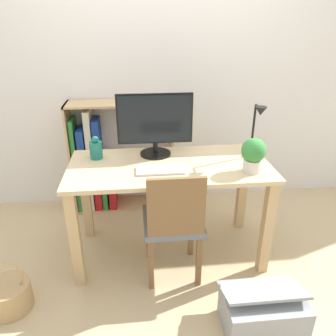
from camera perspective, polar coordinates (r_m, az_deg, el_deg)
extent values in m
plane|color=#CCB284|center=(2.70, 0.22, -14.15)|extent=(10.00, 10.00, 0.00)
cube|color=white|center=(3.04, -1.64, 17.26)|extent=(8.00, 0.05, 2.60)
cube|color=#D8BC8C|center=(2.31, 0.25, 0.33)|extent=(1.42, 0.67, 0.03)
cube|color=tan|center=(2.29, -15.84, -12.01)|extent=(0.07, 0.07, 0.73)
cube|color=tan|center=(2.41, 16.85, -10.04)|extent=(0.07, 0.07, 0.73)
cube|color=tan|center=(2.76, -14.09, -5.00)|extent=(0.07, 0.07, 0.73)
cube|color=tan|center=(2.86, 12.78, -3.71)|extent=(0.07, 0.07, 0.73)
cylinder|color=black|center=(2.47, -2.19, 2.55)|extent=(0.23, 0.23, 0.02)
cylinder|color=black|center=(2.45, -2.21, 3.67)|extent=(0.04, 0.04, 0.09)
cube|color=black|center=(2.38, -2.30, 8.56)|extent=(0.55, 0.02, 0.37)
cube|color=black|center=(2.38, -2.29, 8.52)|extent=(0.53, 0.03, 0.34)
cube|color=silver|center=(2.19, -1.33, -0.39)|extent=(0.32, 0.14, 0.02)
cylinder|color=#1E7266|center=(2.44, -12.42, 3.05)|extent=(0.09, 0.09, 0.12)
sphere|color=#1E7266|center=(2.41, -12.59, 4.83)|extent=(0.05, 0.05, 0.05)
cylinder|color=black|center=(2.51, 14.13, 2.20)|extent=(0.10, 0.10, 0.02)
cylinder|color=black|center=(2.44, 14.60, 6.42)|extent=(0.02, 0.02, 0.37)
cylinder|color=black|center=(2.35, 15.48, 10.30)|extent=(0.01, 0.10, 0.01)
cone|color=black|center=(2.31, 15.85, 9.50)|extent=(0.08, 0.08, 0.06)
cylinder|color=silver|center=(2.25, 14.41, 0.42)|extent=(0.12, 0.12, 0.09)
sphere|color=#388C3D|center=(2.21, 14.71, 2.99)|extent=(0.16, 0.16, 0.16)
cube|color=slate|center=(2.28, 0.78, -9.16)|extent=(0.40, 0.40, 0.04)
cube|color=brown|center=(2.00, 1.42, -6.88)|extent=(0.36, 0.03, 0.40)
cube|color=brown|center=(2.27, -3.00, -16.35)|extent=(0.04, 0.04, 0.41)
cube|color=brown|center=(2.31, 5.38, -15.76)|extent=(0.04, 0.04, 0.41)
cube|color=brown|center=(2.53, -3.40, -11.52)|extent=(0.04, 0.04, 0.41)
cube|color=brown|center=(2.56, 4.01, -11.08)|extent=(0.04, 0.04, 0.41)
cube|color=tan|center=(3.13, -16.29, 1.50)|extent=(0.02, 0.28, 1.03)
cube|color=tan|center=(3.09, 0.58, 2.24)|extent=(0.02, 0.28, 1.03)
cube|color=tan|center=(3.30, -7.40, -6.23)|extent=(0.93, 0.28, 0.02)
cube|color=tan|center=(2.91, -8.50, 11.09)|extent=(0.93, 0.28, 0.02)
cube|color=tan|center=(3.07, -7.91, 1.89)|extent=(0.89, 0.28, 0.02)
cube|color=#2D7F38|center=(3.23, -14.94, -3.04)|extent=(0.05, 0.24, 0.43)
cube|color=red|center=(3.23, -14.03, -3.07)|extent=(0.05, 0.24, 0.42)
cube|color=beige|center=(3.22, -13.07, -3.00)|extent=(0.04, 0.24, 0.43)
cube|color=red|center=(3.22, -11.97, -3.12)|extent=(0.06, 0.24, 0.41)
cube|color=#2D7F38|center=(3.21, -10.89, -3.00)|extent=(0.04, 0.24, 0.42)
cube|color=red|center=(3.22, -9.57, -3.52)|extent=(0.06, 0.24, 0.35)
cube|color=#2D7F38|center=(3.05, -16.05, 4.91)|extent=(0.04, 0.24, 0.37)
cube|color=navy|center=(3.05, -14.74, 4.18)|extent=(0.06, 0.24, 0.28)
cube|color=beige|center=(3.02, -13.56, 5.75)|extent=(0.05, 0.24, 0.45)
cube|color=navy|center=(3.02, -12.22, 5.07)|extent=(0.06, 0.24, 0.37)
cylinder|color=tan|center=(2.44, -25.92, -19.43)|extent=(0.27, 0.27, 0.19)
torus|color=tan|center=(2.34, -26.68, -16.52)|extent=(0.23, 0.02, 0.23)
cube|color=#999EA3|center=(2.18, 16.19, -23.03)|extent=(0.47, 0.29, 0.23)
cube|color=#999EA3|center=(2.14, 16.01, -19.70)|extent=(0.48, 0.29, 0.12)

